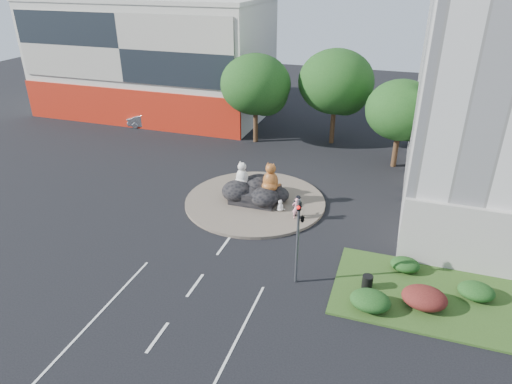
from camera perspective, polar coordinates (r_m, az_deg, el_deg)
ground at (r=24.99m, az=-7.62°, el=-11.49°), size 120.00×120.00×0.00m
roundabout_island at (r=32.72m, az=-0.12°, el=-1.15°), size 10.00×10.00×0.20m
rock_plinth at (r=32.47m, az=-0.12°, el=-0.29°), size 3.20×2.60×0.90m
shophouse_block at (r=53.71m, az=-12.81°, el=16.14°), size 25.20×12.30×17.40m
grass_verge at (r=25.64m, az=21.24°, el=-12.06°), size 10.00×6.00×0.12m
tree_left at (r=42.86m, az=0.06°, el=12.97°), size 6.46×6.46×8.27m
tree_mid at (r=43.09m, az=10.04°, el=13.07°), size 6.84×6.84×8.76m
tree_right at (r=39.00m, az=17.75°, el=9.40°), size 5.70×5.70×7.30m
hedge_near_green at (r=23.61m, az=14.10°, el=-13.03°), size 2.00×1.60×0.90m
hedge_red at (r=24.47m, az=20.30°, el=-12.31°), size 2.20×1.76×0.99m
hedge_mid_green at (r=26.06m, az=25.82°, el=-11.10°), size 1.80×1.44×0.81m
hedge_back_green at (r=26.76m, az=18.14°, el=-8.62°), size 1.60×1.28×0.72m
traffic_light at (r=23.06m, az=5.54°, el=-4.02°), size 0.44×1.24×5.00m
street_lamp at (r=27.85m, az=24.28°, el=1.36°), size 2.34×0.22×8.06m
cat_white at (r=32.51m, az=-1.75°, el=2.37°), size 1.37×1.30×1.79m
cat_tabby at (r=31.63m, az=1.84°, el=1.96°), size 1.35×1.20×2.10m
kitten_calico at (r=32.08m, az=-3.04°, el=-0.70°), size 0.70×0.70×0.88m
kitten_white at (r=31.12m, az=3.05°, el=-1.65°), size 0.65×0.67×0.85m
pedestrian_pink at (r=30.11m, az=5.07°, el=-2.04°), size 0.64×0.52×1.50m
pedestrian_dark at (r=30.35m, az=5.23°, el=-1.74°), size 0.96×0.93×1.55m
parked_car at (r=49.61m, az=-13.29°, el=8.69°), size 4.42×2.40×1.38m
litter_bin at (r=24.91m, az=13.75°, el=-10.85°), size 0.72×0.72×0.73m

